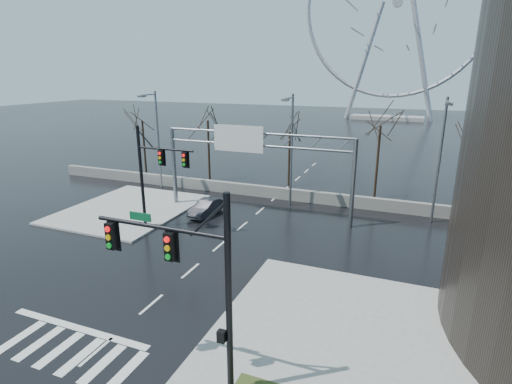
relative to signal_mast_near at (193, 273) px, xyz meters
The scene contains 17 objects.
ground 8.15m from the signal_mast_near, 141.85° to the left, with size 260.00×260.00×0.00m, color black.
sidewalk_right_ext 9.12m from the signal_mast_near, 51.18° to the left, with size 12.00×10.00×0.15m, color gray.
sidewalk_far 23.25m from the signal_mast_near, 135.18° to the left, with size 10.00×12.00×0.15m, color gray.
barrier_wall 24.96m from the signal_mast_near, 102.07° to the left, with size 52.00×0.50×1.10m, color slate.
signal_mast_near is the anchor object (origin of this frame).
signal_mast_far 17.03m from the signal_mast_near, 130.26° to the left, with size 4.72×0.41×8.00m.
sign_gantry 19.79m from the signal_mast_near, 106.19° to the left, with size 16.36×0.40×7.60m.
streetlight_left 28.07m from the signal_mast_near, 127.67° to the left, with size 0.50×2.55×10.00m.
streetlight_mid 22.44m from the signal_mast_near, 98.05° to the left, with size 0.50×2.55×10.00m.
streetlight_right 23.92m from the signal_mast_near, 68.25° to the left, with size 0.50×2.55×10.00m.
tree_far_left 36.36m from the signal_mast_near, 129.53° to the left, with size 3.50×3.50×7.00m.
tree_left 30.98m from the signal_mast_near, 117.18° to the left, with size 3.75×3.75×7.50m.
tree_center 29.00m from the signal_mast_near, 100.21° to the left, with size 3.25×3.25×6.50m.
tree_right 27.84m from the signal_mast_near, 82.02° to the left, with size 3.90×3.90×7.80m.
tree_far_right 30.45m from the signal_mast_near, 67.07° to the left, with size 3.40×3.40×6.80m.
ferris_wheel 101.29m from the signal_mast_near, 90.08° to the left, with size 45.00×6.00×50.91m.
car 20.08m from the signal_mast_near, 117.54° to the left, with size 1.38×3.97×1.31m, color black.
Camera 1 is at (11.92, -15.10, 11.71)m, focal length 28.00 mm.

